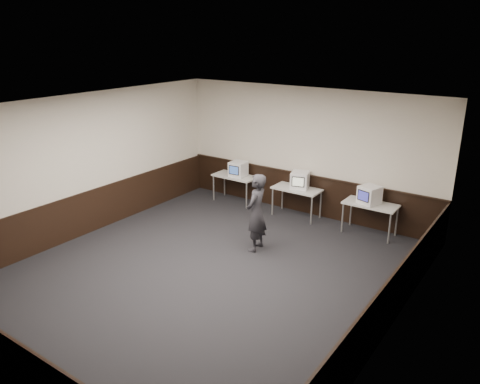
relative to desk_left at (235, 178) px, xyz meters
name	(u,v)px	position (x,y,z in m)	size (l,w,h in m)	color
floor	(207,273)	(1.90, -3.60, -0.68)	(8.00, 8.00, 0.00)	black
ceiling	(203,108)	(1.90, -3.60, 2.52)	(8.00, 8.00, 0.00)	white
back_wall	(306,152)	(1.90, 0.40, 0.92)	(7.00, 7.00, 0.00)	beige
left_wall	(84,166)	(-1.60, -3.60, 0.92)	(8.00, 8.00, 0.00)	beige
right_wall	(395,242)	(5.40, -3.60, 0.92)	(8.00, 8.00, 0.00)	beige
wainscot_back	(304,194)	(1.90, 0.38, -0.18)	(6.98, 0.04, 1.00)	black
wainscot_front	(7,365)	(1.90, -7.58, -0.18)	(6.98, 0.04, 1.00)	black
wainscot_left	(89,212)	(-1.58, -3.60, -0.18)	(0.04, 7.98, 1.00)	black
wainscot_right	(386,308)	(5.38, -3.60, -0.18)	(0.04, 7.98, 1.00)	black
wainscot_rail	(304,174)	(1.90, 0.36, 0.34)	(6.98, 0.06, 0.04)	black
desk_left	(235,178)	(0.00, 0.00, 0.00)	(1.20, 0.60, 0.75)	beige
desk_center	(297,191)	(1.90, 0.00, 0.00)	(1.20, 0.60, 0.75)	beige
desk_right	(371,206)	(3.80, 0.00, 0.00)	(1.20, 0.60, 0.75)	beige
emac_left	(238,169)	(0.12, -0.02, 0.28)	(0.43, 0.46, 0.41)	white
emac_center	(300,180)	(1.95, 0.05, 0.28)	(0.53, 0.54, 0.42)	white
emac_right	(369,195)	(3.76, -0.03, 0.28)	(0.53, 0.54, 0.41)	white
person	(256,213)	(2.11, -2.17, 0.17)	(0.62, 0.40, 1.69)	#252429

